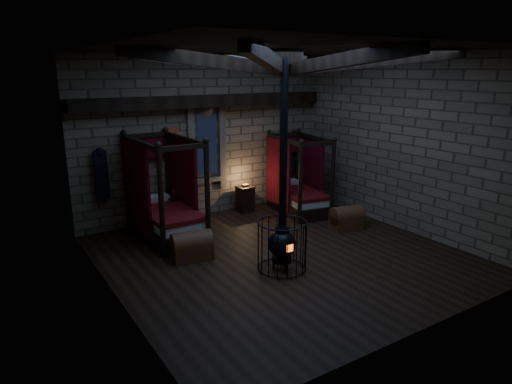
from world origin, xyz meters
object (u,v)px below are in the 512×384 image
trunk_left (192,246)px  stove (282,241)px  bed_right (297,193)px  trunk_right (347,218)px  bed_left (165,213)px

trunk_left → stove: size_ratio=0.22×
bed_right → trunk_right: size_ratio=2.48×
bed_left → bed_right: bed_left is taller
trunk_left → trunk_right: (4.07, -0.32, -0.01)m
bed_right → trunk_left: bearing=-149.8°
trunk_left → stove: 1.96m
stove → trunk_right: bearing=22.7°
bed_right → trunk_left: bed_right is taller
bed_right → trunk_right: 1.83m
trunk_right → stove: 3.05m
trunk_left → stove: (1.26, -1.45, 0.34)m
bed_right → trunk_right: bed_right is taller
bed_left → trunk_left: bed_left is taller
stove → bed_left: bearing=113.0°
bed_left → trunk_right: bed_left is taller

